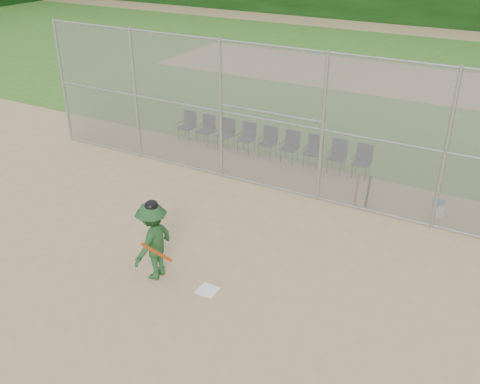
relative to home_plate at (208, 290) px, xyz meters
The scene contains 17 objects.
ground 0.56m from the home_plate, 159.12° to the right, with size 100.00×100.00×0.00m, color tan.
grass_strip 17.81m from the home_plate, 91.67° to the left, with size 100.00×100.00×0.00m, color #386E21.
dirt_patch_far 17.81m from the home_plate, 91.67° to the left, with size 24.00×24.00×0.00m, color tan.
backstop_fence 5.25m from the home_plate, 96.18° to the left, with size 16.09×0.09×4.00m.
home_plate is the anchor object (origin of this frame).
batter_at_plate 1.51m from the home_plate, behind, with size 0.90×1.26×1.82m.
water_cooler 6.47m from the home_plate, 57.49° to the left, with size 0.33×0.33×0.42m.
spare_bats 5.35m from the home_plate, 72.52° to the left, with size 0.36×0.22×0.85m.
chair_0 8.42m from the home_plate, 126.85° to the left, with size 0.54×0.52×0.96m, color #0E1436, non-canonical shape.
chair_1 7.99m from the home_plate, 122.46° to the left, with size 0.54×0.52×0.96m, color #0E1436, non-canonical shape.
chair_2 7.61m from the home_plate, 117.60° to the left, with size 0.54×0.52×0.96m, color #0E1436, non-canonical shape.
chair_3 7.29m from the home_plate, 112.27° to the left, with size 0.54×0.52×0.96m, color #0E1436, non-canonical shape.
chair_4 7.03m from the home_plate, 106.49° to the left, with size 0.54×0.52×0.96m, color #0E1436, non-canonical shape.
chair_5 6.86m from the home_plate, 100.35° to the left, with size 0.54×0.52×0.96m, color #0E1436, non-canonical shape.
chair_6 6.76m from the home_plate, 93.97° to the left, with size 0.54×0.52×0.96m, color #0E1436, non-canonical shape.
chair_7 6.75m from the home_plate, 87.48° to the left, with size 0.54×0.52×0.96m, color #0E1436, non-canonical shape.
chair_8 6.83m from the home_plate, 81.05° to the left, with size 0.54×0.52×0.96m, color #0E1436, non-canonical shape.
Camera 1 is at (5.36, -7.16, 6.79)m, focal length 40.00 mm.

